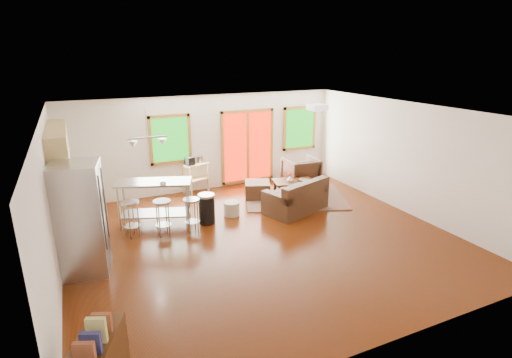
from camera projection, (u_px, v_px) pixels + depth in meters
name	position (u px, v px, depth m)	size (l,w,h in m)	color
floor	(262.00, 239.00, 8.24)	(7.50, 7.00, 0.02)	#351203
ceiling	(263.00, 112.00, 7.45)	(7.50, 7.00, 0.02)	white
back_wall	(207.00, 143.00, 10.88)	(7.50, 0.02, 2.60)	silver
left_wall	(50.00, 208.00, 6.34)	(0.02, 7.00, 2.60)	silver
right_wall	(407.00, 158.00, 9.35)	(0.02, 7.00, 2.60)	silver
front_wall	(388.00, 258.00, 4.81)	(7.50, 0.02, 2.60)	silver
window_left	(170.00, 140.00, 10.38)	(1.10, 0.05, 1.30)	#0E4F0E
french_doors	(248.00, 147.00, 11.38)	(1.60, 0.05, 2.10)	#A31103
window_right	(300.00, 128.00, 11.94)	(1.10, 0.05, 1.30)	#0E4F0E
rug	(294.00, 197.00, 10.53)	(2.55, 1.96, 0.03)	#4C5638
loveseat	(297.00, 199.00, 9.56)	(1.69, 1.28, 0.80)	#301D11
coffee_table	(294.00, 183.00, 10.57)	(1.18, 0.86, 0.43)	#351C0B
armchair	(301.00, 171.00, 11.33)	(0.89, 0.83, 0.91)	#301D11
ottoman	(257.00, 190.00, 10.49)	(0.64, 0.64, 0.43)	#301D11
pouf	(232.00, 209.00, 9.37)	(0.37, 0.37, 0.33)	beige
vase	(290.00, 179.00, 10.45)	(0.19, 0.20, 0.29)	silver
book	(301.00, 175.00, 10.60)	(0.24, 0.03, 0.32)	brown
cabinets	(70.00, 195.00, 8.03)	(0.64, 2.24, 2.30)	tan
refrigerator	(81.00, 220.00, 6.71)	(0.90, 0.88, 1.96)	#B7BABC
island	(155.00, 195.00, 8.71)	(1.71, 1.13, 1.01)	#B7BABC
cup	(163.00, 184.00, 8.41)	(0.13, 0.11, 0.13)	white
bar_stool_a	(131.00, 211.00, 8.16)	(0.47, 0.47, 0.78)	#B7BABC
bar_stool_b	(162.00, 210.00, 8.21)	(0.38, 0.38, 0.77)	#B7BABC
bar_stool_c	(192.00, 207.00, 8.40)	(0.36, 0.36, 0.74)	#B7BABC
trash_can	(207.00, 209.00, 8.89)	(0.38, 0.38, 0.68)	black
kitchen_cart	(195.00, 168.00, 10.75)	(0.77, 0.63, 1.02)	tan
ceiling_flush	(317.00, 107.00, 8.63)	(0.35, 0.35, 0.12)	white
pendant_light	(148.00, 142.00, 8.20)	(0.80, 0.18, 0.79)	gray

